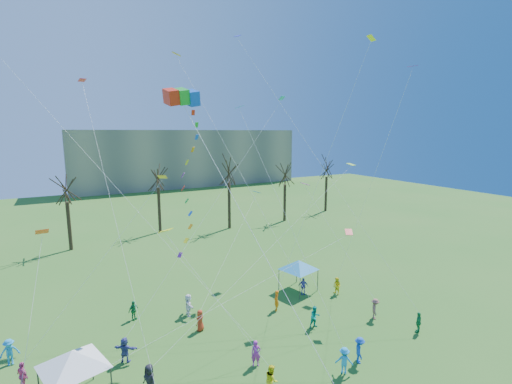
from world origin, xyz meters
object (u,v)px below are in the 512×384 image
canopy_tent_white (73,359)px  big_box_kite (194,185)px  canopy_tent_blue (299,265)px  distant_building (188,158)px

canopy_tent_white → big_box_kite: bearing=-8.5°
big_box_kite → canopy_tent_blue: bearing=29.1°
distant_building → canopy_tent_white: bearing=-112.4°
distant_building → canopy_tent_white: size_ratio=14.62×
distant_building → canopy_tent_blue: size_ratio=15.84×
distant_building → big_box_kite: (-24.60, -76.80, 4.19)m
distant_building → canopy_tent_white: distant_building is taller
big_box_kite → canopy_tent_white: 11.20m
big_box_kite → canopy_tent_white: size_ratio=4.35×
big_box_kite → distant_building: bearing=72.2°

